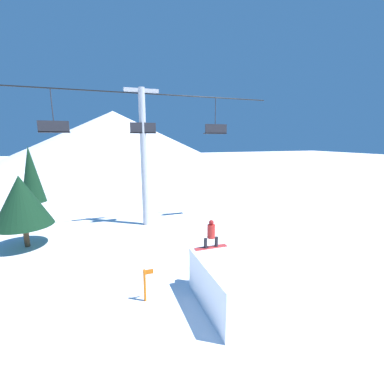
# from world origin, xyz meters

# --- Properties ---
(ground_plane) EXTENTS (220.00, 220.00, 0.00)m
(ground_plane) POSITION_xyz_m (0.00, 0.00, 0.00)
(ground_plane) COLOR white
(mountain_ridge) EXTENTS (64.21, 64.21, 14.93)m
(mountain_ridge) POSITION_xyz_m (0.00, 79.07, 7.47)
(mountain_ridge) COLOR silver
(mountain_ridge) RESTS_ON ground_plane
(snow_ramp) EXTENTS (2.36, 3.50, 1.81)m
(snow_ramp) POSITION_xyz_m (0.17, 0.86, 0.90)
(snow_ramp) COLOR white
(snow_ramp) RESTS_ON ground_plane
(snowboarder) EXTENTS (1.45, 0.33, 1.24)m
(snowboarder) POSITION_xyz_m (-0.11, 2.37, 2.41)
(snowboarder) COLOR #B22D2D
(snowboarder) RESTS_ON snow_ramp
(chairlift) EXTENTS (19.86, 0.46, 9.89)m
(chairlift) POSITION_xyz_m (-1.38, 11.72, 5.75)
(chairlift) COLOR #B2B2B7
(chairlift) RESTS_ON ground_plane
(pine_tree_near) EXTENTS (3.23, 3.23, 4.36)m
(pine_tree_near) POSITION_xyz_m (-8.87, 9.99, 2.84)
(pine_tree_near) COLOR #4C3823
(pine_tree_near) RESTS_ON ground_plane
(pine_tree_far) EXTENTS (2.01, 2.01, 5.83)m
(pine_tree_far) POSITION_xyz_m (-10.19, 18.64, 3.35)
(pine_tree_far) COLOR #4C3823
(pine_tree_far) RESTS_ON ground_plane
(trail_marker) EXTENTS (0.41, 0.10, 1.36)m
(trail_marker) POSITION_xyz_m (-2.99, 2.24, 0.74)
(trail_marker) COLOR orange
(trail_marker) RESTS_ON ground_plane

